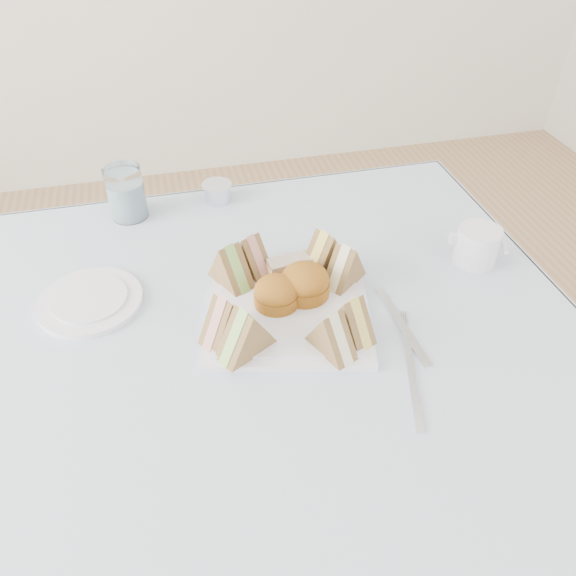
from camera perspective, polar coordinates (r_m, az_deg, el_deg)
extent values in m
cube|color=brown|center=(1.12, -1.69, -20.59)|extent=(0.90, 0.90, 0.74)
cube|color=silver|center=(0.82, -2.20, -7.80)|extent=(1.02, 1.02, 0.01)
cube|color=white|center=(0.89, 0.00, -2.16)|extent=(0.30, 0.30, 0.01)
cylinder|color=#9E6D1F|center=(0.87, -1.19, -0.52)|extent=(0.09, 0.09, 0.05)
cylinder|color=#9E6D1F|center=(0.89, 1.73, 0.58)|extent=(0.08, 0.08, 0.05)
cube|color=tan|center=(0.93, 0.23, 2.11)|extent=(0.08, 0.04, 0.04)
cylinder|color=white|center=(0.96, -19.46, -1.28)|extent=(0.18, 0.18, 0.01)
cylinder|color=white|center=(1.13, -16.14, 9.27)|extent=(0.09, 0.09, 0.10)
cylinder|color=silver|center=(1.16, -7.17, 9.54)|extent=(0.08, 0.08, 0.03)
cube|color=silver|center=(0.89, 11.49, -3.70)|extent=(0.02, 0.18, 0.00)
cube|color=silver|center=(0.82, 12.45, -8.66)|extent=(0.07, 0.19, 0.00)
cylinder|color=white|center=(1.03, 18.65, 4.11)|extent=(0.09, 0.09, 0.07)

